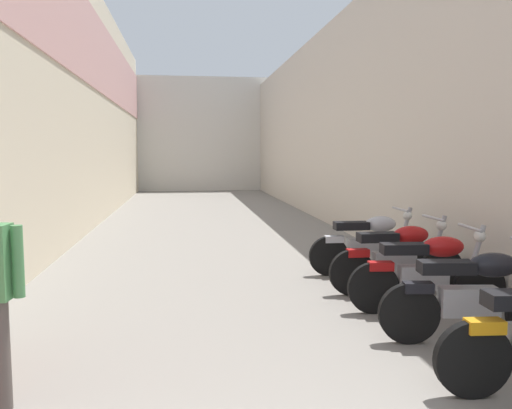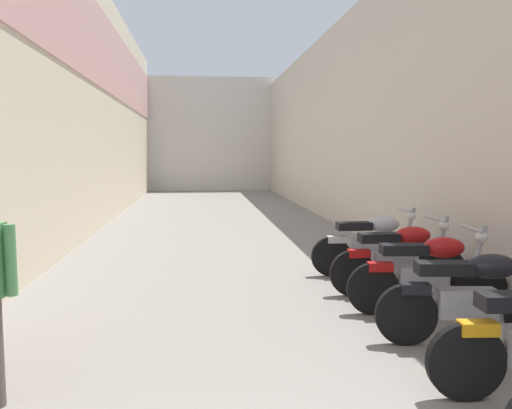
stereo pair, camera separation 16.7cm
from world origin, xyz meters
TOP-DOWN VIEW (x-y plane):
  - ground_plane at (0.00, 10.42)m, footprint 40.84×40.84m
  - building_left at (-3.18, 12.37)m, footprint 0.45×24.84m
  - building_right at (3.18, 12.42)m, footprint 0.45×24.84m
  - building_far_end at (0.00, 25.84)m, footprint 8.97×2.00m
  - motorcycle_third at (2.04, 3.72)m, footprint 1.84×0.58m
  - motorcycle_fourth at (2.04, 4.71)m, footprint 1.85×0.58m
  - motorcycle_fifth at (2.04, 5.57)m, footprint 1.85×0.58m
  - motorcycle_sixth at (2.04, 6.66)m, footprint 1.85×0.58m

SIDE VIEW (x-z plane):
  - ground_plane at x=0.00m, z-range 0.00..0.00m
  - motorcycle_third at x=2.04m, z-range -0.02..1.02m
  - motorcycle_fourth at x=2.04m, z-range -0.02..1.02m
  - motorcycle_fifth at x=2.04m, z-range -0.02..1.02m
  - motorcycle_sixth at x=2.04m, z-range -0.02..1.02m
  - building_right at x=3.18m, z-range 0.00..5.21m
  - building_far_end at x=0.00m, z-range 0.00..5.54m
  - building_left at x=-3.18m, z-range 0.03..6.25m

